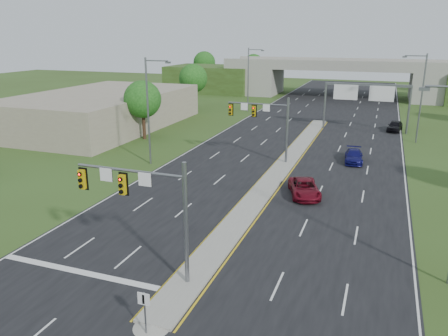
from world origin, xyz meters
TOP-DOWN VIEW (x-y plane):
  - ground at (0.00, 0.00)m, footprint 240.00×240.00m
  - road at (0.00, 35.00)m, footprint 24.00×160.00m
  - median at (0.00, 23.00)m, footprint 2.00×54.00m
  - median_nose at (0.00, -4.00)m, footprint 2.00×2.00m
  - lane_markings at (-0.60, 28.91)m, footprint 23.72×160.00m
  - signal_mast_near at (-2.26, -0.07)m, footprint 6.62×0.60m
  - signal_mast_far at (-2.26, 24.93)m, footprint 6.62×0.60m
  - keep_right_sign at (0.00, -4.53)m, footprint 0.60×0.13m
  - sign_gantry at (6.68, 44.92)m, footprint 11.58×0.44m
  - overpass at (0.00, 80.00)m, footprint 80.00×14.00m
  - lightpole_l_mid at (-13.30, 20.00)m, footprint 2.85×0.25m
  - lightpole_l_far at (-13.30, 55.00)m, footprint 2.85×0.25m
  - lightpole_r_far at (13.30, 40.00)m, footprint 2.85×0.25m
  - tree_l_near at (-20.00, 30.00)m, footprint 4.80×4.80m
  - tree_l_mid at (-24.00, 55.00)m, footprint 5.20×5.20m
  - tree_back_a at (-38.00, 94.00)m, footprint 6.00×6.00m
  - tree_back_b at (-24.00, 94.00)m, footprint 5.60×5.60m
  - commercial_building at (-30.00, 35.00)m, footprint 18.00×30.00m
  - car_far_a at (3.58, 15.92)m, footprint 3.75×5.42m
  - car_far_b at (6.73, 28.02)m, footprint 2.20×4.64m
  - car_far_c at (11.00, 46.39)m, footprint 2.39×4.51m

SIDE VIEW (x-z plane):
  - ground at x=0.00m, z-range 0.00..0.00m
  - road at x=0.00m, z-range 0.00..0.02m
  - lane_markings at x=-0.60m, z-range 0.02..0.03m
  - median at x=0.00m, z-range 0.02..0.18m
  - median_nose at x=0.00m, z-range 0.02..0.18m
  - car_far_b at x=6.73m, z-range 0.02..1.33m
  - car_far_a at x=3.58m, z-range 0.02..1.40m
  - car_far_c at x=11.00m, z-range 0.02..1.48m
  - keep_right_sign at x=0.00m, z-range 0.42..2.62m
  - commercial_building at x=-30.00m, z-range 0.00..5.00m
  - overpass at x=0.00m, z-range -0.50..7.60m
  - signal_mast_near at x=-2.26m, z-range 1.23..8.23m
  - signal_mast_far at x=-2.26m, z-range 1.23..8.23m
  - tree_l_near at x=-20.00m, z-range 1.38..8.98m
  - sign_gantry at x=6.68m, z-range 1.90..8.58m
  - tree_l_mid at x=-24.00m, z-range 1.44..9.57m
  - tree_back_b at x=-24.00m, z-range 1.35..9.67m
  - tree_back_a at x=-38.00m, z-range 1.41..10.26m
  - lightpole_l_mid at x=-13.30m, z-range 0.60..11.60m
  - lightpole_l_far at x=-13.30m, z-range 0.60..11.60m
  - lightpole_r_far at x=13.30m, z-range 0.60..11.60m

